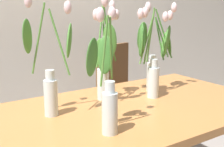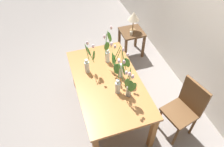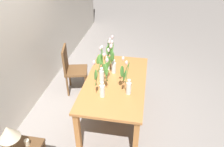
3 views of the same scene
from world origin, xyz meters
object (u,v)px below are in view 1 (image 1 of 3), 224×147
(tulip_vase_3, at_px, (107,91))
(dining_chair, at_px, (121,90))
(tulip_vase_0, at_px, (106,60))
(tulip_vase_2, at_px, (50,76))
(tulip_vase_1, at_px, (149,61))
(dining_table, at_px, (128,123))
(tulip_vase_4, at_px, (159,59))

(tulip_vase_3, xyz_separation_m, dining_chair, (0.87, 1.12, -0.40))
(tulip_vase_0, height_order, tulip_vase_2, tulip_vase_0)
(tulip_vase_0, relative_size, tulip_vase_2, 1.00)
(dining_chair, bearing_deg, tulip_vase_1, -115.69)
(dining_table, bearing_deg, tulip_vase_3, -143.04)
(tulip_vase_0, distance_m, tulip_vase_1, 0.25)
(dining_table, relative_size, tulip_vase_1, 2.89)
(dining_table, distance_m, tulip_vase_1, 0.38)
(tulip_vase_1, distance_m, tulip_vase_4, 0.18)
(dining_chair, bearing_deg, tulip_vase_4, -108.23)
(tulip_vase_0, distance_m, dining_chair, 1.07)
(tulip_vase_4, bearing_deg, tulip_vase_3, -149.55)
(dining_table, relative_size, tulip_vase_0, 2.74)
(tulip_vase_1, bearing_deg, dining_table, -158.62)
(dining_table, distance_m, tulip_vase_3, 0.43)
(tulip_vase_4, bearing_deg, tulip_vase_1, -150.53)
(tulip_vase_3, xyz_separation_m, tulip_vase_4, (0.63, 0.37, 0.02))
(tulip_vase_3, relative_size, tulip_vase_4, 0.96)
(dining_table, height_order, tulip_vase_3, tulip_vase_3)
(tulip_vase_3, bearing_deg, tulip_vase_1, 30.78)
(tulip_vase_2, bearing_deg, tulip_vase_4, 3.63)
(dining_table, bearing_deg, tulip_vase_1, 21.38)
(tulip_vase_1, xyz_separation_m, tulip_vase_3, (-0.47, -0.28, -0.03))
(dining_table, bearing_deg, tulip_vase_0, 97.71)
(tulip_vase_1, distance_m, tulip_vase_3, 0.55)
(tulip_vase_4, distance_m, dining_chair, 0.89)
(tulip_vase_2, height_order, dining_chair, tulip_vase_2)
(dining_table, distance_m, tulip_vase_0, 0.37)
(tulip_vase_0, bearing_deg, dining_chair, 49.17)
(dining_table, relative_size, tulip_vase_4, 2.90)
(tulip_vase_3, height_order, tulip_vase_4, tulip_vase_4)
(dining_table, bearing_deg, tulip_vase_2, 162.61)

